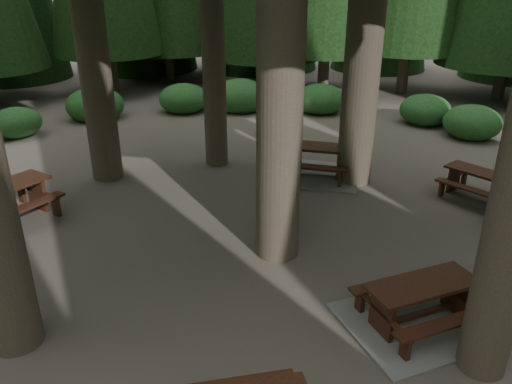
# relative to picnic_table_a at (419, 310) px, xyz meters

# --- Properties ---
(ground) EXTENTS (80.00, 80.00, 0.00)m
(ground) POSITION_rel_picnic_table_a_xyz_m (-3.26, 1.68, -0.26)
(ground) COLOR #595148
(ground) RESTS_ON ground
(picnic_table_a) EXTENTS (2.90, 2.76, 0.77)m
(picnic_table_a) POSITION_rel_picnic_table_a_xyz_m (0.00, 0.00, 0.00)
(picnic_table_a) COLOR gray
(picnic_table_a) RESTS_ON ground
(picnic_table_b) EXTENTS (2.30, 2.48, 0.86)m
(picnic_table_b) POSITION_rel_picnic_table_a_xyz_m (-8.56, 2.31, 0.31)
(picnic_table_b) COLOR black
(picnic_table_b) RESTS_ON ground
(picnic_table_c) EXTENTS (2.75, 2.36, 0.86)m
(picnic_table_c) POSITION_rel_picnic_table_a_xyz_m (-1.93, 6.09, 0.05)
(picnic_table_c) COLOR gray
(picnic_table_c) RESTS_ON ground
(picnic_table_d) EXTENTS (2.11, 2.08, 0.71)m
(picnic_table_d) POSITION_rel_picnic_table_a_xyz_m (2.15, 5.16, 0.21)
(picnic_table_d) COLOR black
(picnic_table_d) RESTS_ON ground
(shrub_ring) EXTENTS (23.86, 24.64, 1.49)m
(shrub_ring) POSITION_rel_picnic_table_a_xyz_m (-2.55, 2.43, 0.14)
(shrub_ring) COLOR #1D562A
(shrub_ring) RESTS_ON ground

